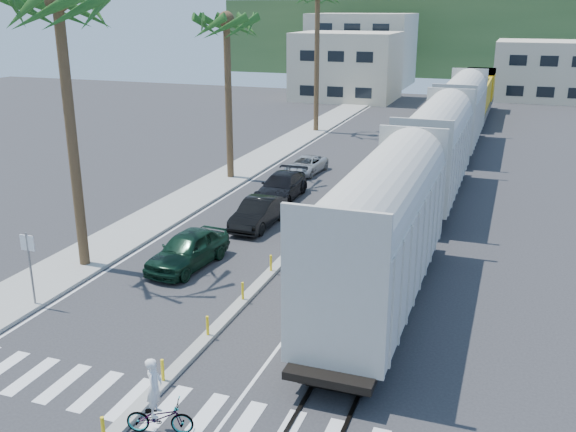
% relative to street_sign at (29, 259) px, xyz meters
% --- Properties ---
extents(ground, '(140.00, 140.00, 0.00)m').
position_rel_street_sign_xyz_m(ground, '(7.30, -2.00, -1.97)').
color(ground, '#28282B').
rests_on(ground, ground).
extents(sidewalk, '(3.00, 90.00, 0.15)m').
position_rel_street_sign_xyz_m(sidewalk, '(-1.20, 23.00, -1.90)').
color(sidewalk, gray).
rests_on(sidewalk, ground).
extents(rails, '(1.56, 100.00, 0.06)m').
position_rel_street_sign_xyz_m(rails, '(12.30, 26.00, -1.94)').
color(rails, black).
rests_on(rails, ground).
extents(median, '(0.45, 60.00, 0.85)m').
position_rel_street_sign_xyz_m(median, '(7.30, 17.96, -1.88)').
color(median, gray).
rests_on(median, ground).
extents(crosswalk, '(14.00, 2.20, 0.01)m').
position_rel_street_sign_xyz_m(crosswalk, '(7.30, -4.00, -1.97)').
color(crosswalk, silver).
rests_on(crosswalk, ground).
extents(lane_markings, '(9.42, 90.00, 0.01)m').
position_rel_street_sign_xyz_m(lane_markings, '(5.15, 23.00, -1.97)').
color(lane_markings, silver).
rests_on(lane_markings, ground).
extents(freight_train, '(3.00, 60.94, 5.85)m').
position_rel_street_sign_xyz_m(freight_train, '(12.30, 25.04, 0.93)').
color(freight_train, '#BBB8AB').
rests_on(freight_train, ground).
extents(palm_trees, '(3.50, 37.20, 13.75)m').
position_rel_street_sign_xyz_m(palm_trees, '(-0.80, 20.70, 8.84)').
color(palm_trees, brown).
rests_on(palm_trees, ground).
extents(street_sign, '(0.60, 0.08, 3.00)m').
position_rel_street_sign_xyz_m(street_sign, '(0.00, 0.00, 0.00)').
color(street_sign, slate).
rests_on(street_sign, ground).
extents(buildings, '(38.00, 27.00, 10.00)m').
position_rel_street_sign_xyz_m(buildings, '(0.89, 69.66, 2.39)').
color(buildings, beige).
rests_on(buildings, ground).
extents(hillside, '(80.00, 20.00, 12.00)m').
position_rel_street_sign_xyz_m(hillside, '(7.30, 98.00, 4.03)').
color(hillside, '#385628').
rests_on(hillside, ground).
extents(car_lead, '(2.78, 5.05, 1.60)m').
position_rel_street_sign_xyz_m(car_lead, '(3.59, 5.54, -1.17)').
color(car_lead, black).
rests_on(car_lead, ground).
extents(car_second, '(1.71, 4.55, 1.48)m').
position_rel_street_sign_xyz_m(car_second, '(4.44, 11.55, -1.23)').
color(car_second, black).
rests_on(car_second, ground).
extents(car_third, '(2.33, 5.26, 1.50)m').
position_rel_street_sign_xyz_m(car_third, '(3.80, 16.73, -1.22)').
color(car_third, black).
rests_on(car_third, ground).
extents(car_rear, '(2.67, 4.53, 1.16)m').
position_rel_street_sign_xyz_m(car_rear, '(3.25, 23.08, -1.39)').
color(car_rear, '#B1B4B7').
rests_on(car_rear, ground).
extents(cyclist, '(1.59, 2.15, 2.21)m').
position_rel_street_sign_xyz_m(cyclist, '(8.38, -5.04, -1.28)').
color(cyclist, '#9EA0A5').
rests_on(cyclist, ground).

